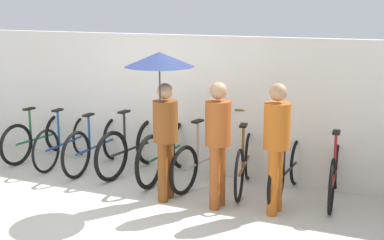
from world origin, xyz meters
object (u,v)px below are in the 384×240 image
object	(u,v)px
pedestrian_leading	(162,90)
pedestrian_trailing	(277,139)
parked_bicycle_4	(167,151)
parked_bicycle_1	(66,141)
parked_bicycle_2	(97,145)
parked_bicycle_0	(39,137)
parked_bicycle_6	(244,163)
pedestrian_center	(218,136)
parked_bicycle_7	(287,170)
parked_bicycle_3	(132,148)
parked_bicycle_5	(205,159)
parked_bicycle_8	(335,173)

from	to	relation	value
pedestrian_leading	pedestrian_trailing	world-z (taller)	pedestrian_leading
parked_bicycle_4	parked_bicycle_1	bearing A→B (deg)	90.33
parked_bicycle_2	pedestrian_trailing	distance (m)	3.14
parked_bicycle_0	parked_bicycle_6	xyz separation A→B (m)	(3.61, -0.06, 0.02)
parked_bicycle_0	pedestrian_center	xyz separation A→B (m)	(3.52, -0.83, 0.57)
parked_bicycle_6	pedestrian_trailing	size ratio (longest dim) A/B	1.01
parked_bicycle_0	parked_bicycle_7	size ratio (longest dim) A/B	0.96
parked_bicycle_3	parked_bicycle_6	xyz separation A→B (m)	(1.80, -0.03, -0.01)
parked_bicycle_5	parked_bicycle_8	world-z (taller)	parked_bicycle_5
parked_bicycle_2	pedestrian_center	size ratio (longest dim) A/B	1.12
parked_bicycle_6	parked_bicycle_7	world-z (taller)	parked_bicycle_6
parked_bicycle_8	parked_bicycle_4	bearing A→B (deg)	85.72
parked_bicycle_6	pedestrian_center	world-z (taller)	pedestrian_center
pedestrian_center	parked_bicycle_0	bearing A→B (deg)	-12.07
parked_bicycle_2	parked_bicycle_6	xyz separation A→B (m)	(2.40, 0.02, 0.00)
parked_bicycle_1	parked_bicycle_3	world-z (taller)	parked_bicycle_3
parked_bicycle_2	parked_bicycle_8	xyz separation A→B (m)	(3.61, 0.11, -0.00)
parked_bicycle_4	parked_bicycle_7	world-z (taller)	parked_bicycle_4
pedestrian_trailing	pedestrian_center	bearing A→B (deg)	10.43
parked_bicycle_2	pedestrian_center	bearing A→B (deg)	-109.03
parked_bicycle_4	parked_bicycle_5	xyz separation A→B (m)	(0.60, -0.02, -0.04)
pedestrian_leading	pedestrian_trailing	size ratio (longest dim) A/B	1.21
parked_bicycle_7	pedestrian_center	distance (m)	1.18
parked_bicycle_3	parked_bicycle_4	size ratio (longest dim) A/B	0.93
parked_bicycle_1	parked_bicycle_3	bearing A→B (deg)	-92.21
parked_bicycle_2	pedestrian_leading	world-z (taller)	pedestrian_leading
pedestrian_center	pedestrian_trailing	world-z (taller)	pedestrian_trailing
pedestrian_trailing	parked_bicycle_8	bearing A→B (deg)	-125.97
parked_bicycle_0	parked_bicycle_5	xyz separation A→B (m)	(3.01, -0.05, 0.00)
parked_bicycle_3	parked_bicycle_4	distance (m)	0.60
parked_bicycle_1	parked_bicycle_6	size ratio (longest dim) A/B	1.06
parked_bicycle_3	parked_bicycle_4	bearing A→B (deg)	-84.16
parked_bicycle_8	parked_bicycle_6	bearing A→B (deg)	88.51
parked_bicycle_2	pedestrian_center	xyz separation A→B (m)	(2.32, -0.75, 0.55)
parked_bicycle_0	pedestrian_trailing	size ratio (longest dim) A/B	1.02
parked_bicycle_1	parked_bicycle_8	xyz separation A→B (m)	(4.21, 0.09, 0.01)
parked_bicycle_0	pedestrian_trailing	world-z (taller)	pedestrian_trailing
parked_bicycle_3	parked_bicycle_6	size ratio (longest dim) A/B	1.05
parked_bicycle_1	parked_bicycle_7	size ratio (longest dim) A/B	1.01
parked_bicycle_8	pedestrian_center	world-z (taller)	pedestrian_center
parked_bicycle_1	parked_bicycle_7	bearing A→B (deg)	-93.67
parked_bicycle_2	pedestrian_trailing	world-z (taller)	pedestrian_trailing
parked_bicycle_3	pedestrian_trailing	bearing A→B (deg)	-99.64
parked_bicycle_7	pedestrian_trailing	xyz separation A→B (m)	(0.02, -0.66, 0.58)
parked_bicycle_7	parked_bicycle_8	bearing A→B (deg)	-80.44
parked_bicycle_3	pedestrian_leading	bearing A→B (deg)	-126.09
parked_bicycle_2	pedestrian_trailing	bearing A→B (deg)	-103.11
parked_bicycle_2	parked_bicycle_7	size ratio (longest dim) A/B	1.04
parked_bicycle_1	pedestrian_trailing	world-z (taller)	pedestrian_trailing
parked_bicycle_6	pedestrian_leading	size ratio (longest dim) A/B	0.84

